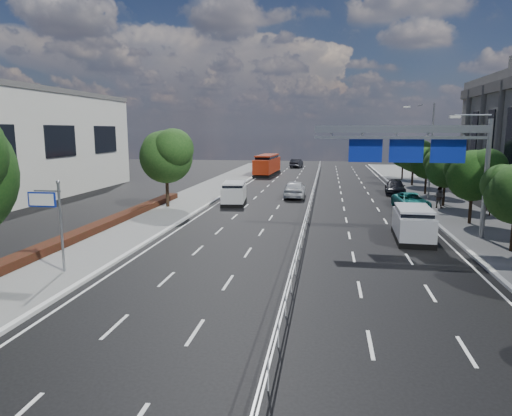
# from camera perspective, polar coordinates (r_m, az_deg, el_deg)

# --- Properties ---
(ground) EXTENTS (160.00, 160.00, 0.00)m
(ground) POSITION_cam_1_polar(r_m,az_deg,el_deg) (19.72, 4.57, -9.68)
(ground) COLOR black
(ground) RESTS_ON ground
(sidewalk_near) EXTENTS (5.00, 140.00, 0.14)m
(sidewalk_near) POSITION_cam_1_polar(r_m,az_deg,el_deg) (23.48, -24.91, -7.21)
(sidewalk_near) COLOR slate
(sidewalk_near) RESTS_ON ground
(kerb_near) EXTENTS (0.25, 140.00, 0.15)m
(kerb_near) POSITION_cam_1_polar(r_m,az_deg,el_deg) (22.21, -19.49, -7.79)
(kerb_near) COLOR silver
(kerb_near) RESTS_ON ground
(median_fence) EXTENTS (0.05, 85.00, 1.02)m
(median_fence) POSITION_cam_1_polar(r_m,az_deg,el_deg) (41.51, 6.99, 1.31)
(median_fence) COLOR silver
(median_fence) RESTS_ON ground
(hedge_near) EXTENTS (1.00, 36.00, 0.44)m
(hedge_near) POSITION_cam_1_polar(r_m,az_deg,el_deg) (28.42, -22.40, -3.59)
(hedge_near) COLOR black
(hedge_near) RESTS_ON sidewalk_near
(toilet_sign) EXTENTS (1.62, 0.18, 4.34)m
(toilet_sign) POSITION_cam_1_polar(r_m,az_deg,el_deg) (22.55, -24.27, -0.32)
(toilet_sign) COLOR gray
(toilet_sign) RESTS_ON ground
(overhead_gantry) EXTENTS (10.24, 0.38, 7.45)m
(overhead_gantry) POSITION_cam_1_polar(r_m,az_deg,el_deg) (29.12, 19.77, 7.31)
(overhead_gantry) COLOR gray
(overhead_gantry) RESTS_ON ground
(streetlight_far) EXTENTS (2.78, 2.40, 9.00)m
(streetlight_far) POSITION_cam_1_polar(r_m,az_deg,el_deg) (45.50, 20.73, 7.42)
(streetlight_far) COLOR gray
(streetlight_far) RESTS_ON ground
(near_tree_back) EXTENTS (4.84, 4.51, 6.69)m
(near_tree_back) POSITION_cam_1_polar(r_m,az_deg,el_deg) (38.91, -11.11, 6.69)
(near_tree_back) COLOR black
(near_tree_back) RESTS_ON ground
(far_tree_d) EXTENTS (3.85, 3.59, 5.34)m
(far_tree_d) POSITION_cam_1_polar(r_m,az_deg,el_deg) (34.60, 25.61, 4.04)
(far_tree_d) COLOR black
(far_tree_d) RESTS_ON ground
(far_tree_e) EXTENTS (3.63, 3.38, 5.13)m
(far_tree_e) POSITION_cam_1_polar(r_m,az_deg,el_deg) (41.83, 22.70, 4.88)
(far_tree_e) COLOR black
(far_tree_e) RESTS_ON ground
(far_tree_f) EXTENTS (3.52, 3.28, 5.02)m
(far_tree_f) POSITION_cam_1_polar(r_m,az_deg,el_deg) (49.13, 20.65, 5.54)
(far_tree_f) COLOR black
(far_tree_f) RESTS_ON ground
(far_tree_g) EXTENTS (3.96, 3.69, 5.45)m
(far_tree_g) POSITION_cam_1_polar(r_m,az_deg,el_deg) (56.47, 19.16, 6.35)
(far_tree_g) COLOR black
(far_tree_g) RESTS_ON ground
(far_tree_h) EXTENTS (3.41, 3.18, 4.91)m
(far_tree_h) POSITION_cam_1_polar(r_m,az_deg,el_deg) (63.88, 17.97, 6.45)
(far_tree_h) COLOR black
(far_tree_h) RESTS_ON ground
(white_minivan) EXTENTS (2.45, 4.73, 1.97)m
(white_minivan) POSITION_cam_1_polar(r_m,az_deg,el_deg) (40.73, -2.76, 1.84)
(white_minivan) COLOR black
(white_minivan) RESTS_ON ground
(red_bus) EXTENTS (2.96, 10.08, 2.97)m
(red_bus) POSITION_cam_1_polar(r_m,az_deg,el_deg) (67.53, 1.40, 5.47)
(red_bus) COLOR black
(red_bus) RESTS_ON ground
(near_car_silver) EXTENTS (2.05, 5.01, 1.70)m
(near_car_silver) POSITION_cam_1_polar(r_m,az_deg,el_deg) (44.89, 4.88, 2.40)
(near_car_silver) COLOR #B8BBC1
(near_car_silver) RESTS_ON ground
(near_car_dark) EXTENTS (2.21, 4.75, 1.51)m
(near_car_dark) POSITION_cam_1_polar(r_m,az_deg,el_deg) (81.67, 5.09, 5.61)
(near_car_dark) COLOR black
(near_car_dark) RESTS_ON ground
(silver_minivan) EXTENTS (2.24, 4.89, 2.00)m
(silver_minivan) POSITION_cam_1_polar(r_m,az_deg,el_deg) (28.94, 19.03, -1.89)
(silver_minivan) COLOR black
(silver_minivan) RESTS_ON ground
(parked_car_teal) EXTENTS (2.81, 5.13, 1.36)m
(parked_car_teal) POSITION_cam_1_polar(r_m,az_deg,el_deg) (40.18, 18.81, 0.81)
(parked_car_teal) COLOR #19736F
(parked_car_teal) RESTS_ON ground
(parked_car_dark) EXTENTS (2.38, 4.98, 1.40)m
(parked_car_dark) POSITION_cam_1_polar(r_m,az_deg,el_deg) (49.39, 16.99, 2.50)
(parked_car_dark) COLOR black
(parked_car_dark) RESTS_ON ground
(pedestrian_a) EXTENTS (0.72, 0.48, 1.95)m
(pedestrian_a) POSITION_cam_1_polar(r_m,az_deg,el_deg) (38.74, 26.97, 0.60)
(pedestrian_a) COLOR gray
(pedestrian_a) RESTS_ON sidewalk_far
(pedestrian_b) EXTENTS (1.08, 1.02, 1.76)m
(pedestrian_b) POSITION_cam_1_polar(r_m,az_deg,el_deg) (40.85, 21.90, 1.24)
(pedestrian_b) COLOR gray
(pedestrian_b) RESTS_ON sidewalk_far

